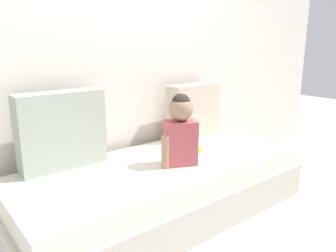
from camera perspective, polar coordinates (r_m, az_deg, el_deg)
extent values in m
plane|color=#B2ADA3|center=(2.46, -0.53, -14.96)|extent=(12.00, 12.00, 0.00)
cube|color=silver|center=(2.61, -8.53, 13.45)|extent=(5.33, 0.10, 2.34)
cube|color=beige|center=(2.40, -0.54, -12.32)|extent=(2.13, 0.87, 0.25)
cube|color=silver|center=(2.32, -0.55, -7.89)|extent=(2.06, 0.84, 0.15)
cube|color=#99A393|center=(2.22, -18.02, -0.75)|extent=(0.56, 0.16, 0.50)
cube|color=#C1B29E|center=(2.84, 4.49, 2.66)|extent=(0.49, 0.16, 0.46)
cube|color=#B24C51|center=(2.21, 2.20, -2.89)|extent=(0.25, 0.23, 0.30)
sphere|color=#9E755B|center=(2.15, 2.26, 3.03)|extent=(0.16, 0.16, 0.16)
sphere|color=#2D231E|center=(2.14, 2.27, 4.00)|extent=(0.13, 0.13, 0.13)
cylinder|color=#9E755B|center=(2.14, -0.45, -4.51)|extent=(0.06, 0.06, 0.23)
cylinder|color=#9E755B|center=(2.30, 4.63, -3.18)|extent=(0.06, 0.06, 0.23)
ellipsoid|color=yellow|center=(2.48, 5.25, -4.13)|extent=(0.18, 0.08, 0.04)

